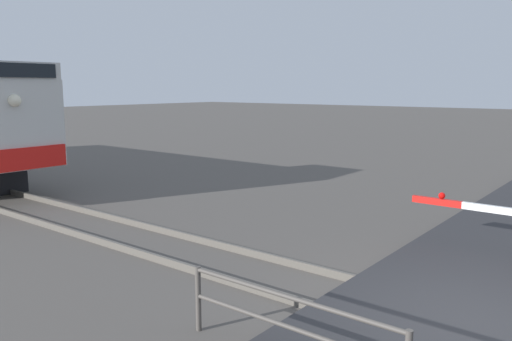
# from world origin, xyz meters

# --- Properties ---
(ground_plane) EXTENTS (160.00, 160.00, 0.00)m
(ground_plane) POSITION_xyz_m (0.00, 0.00, 0.00)
(ground_plane) COLOR #514C47
(rail_track_right) EXTENTS (0.08, 80.00, 0.15)m
(rail_track_right) POSITION_xyz_m (0.72, 0.00, 0.07)
(rail_track_right) COLOR #59544C
(rail_track_right) RESTS_ON ground_plane
(road_surface) EXTENTS (36.00, 4.40, 0.17)m
(road_surface) POSITION_xyz_m (0.00, 0.00, 0.08)
(road_surface) COLOR #2D2D30
(road_surface) RESTS_ON ground_plane
(guard_railing) EXTENTS (0.08, 3.15, 0.95)m
(guard_railing) POSITION_xyz_m (-2.27, 1.62, 0.63)
(guard_railing) COLOR #4C4742
(guard_railing) RESTS_ON ground_plane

